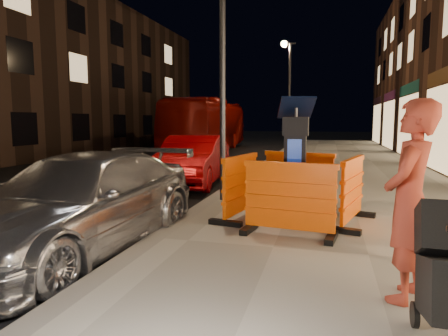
% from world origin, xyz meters
% --- Properties ---
extents(ground_plane, '(120.00, 120.00, 0.00)m').
position_xyz_m(ground_plane, '(0.00, 0.00, 0.00)').
color(ground_plane, black).
rests_on(ground_plane, ground).
extents(sidewalk, '(6.00, 60.00, 0.15)m').
position_xyz_m(sidewalk, '(3.00, 0.00, 0.07)').
color(sidewalk, gray).
rests_on(sidewalk, ground).
extents(kerb, '(0.30, 60.00, 0.15)m').
position_xyz_m(kerb, '(0.00, 0.00, 0.07)').
color(kerb, slate).
rests_on(kerb, ground).
extents(parking_kiosk, '(0.76, 0.76, 2.00)m').
position_xyz_m(parking_kiosk, '(1.91, 1.56, 1.15)').
color(parking_kiosk, black).
rests_on(parking_kiosk, sidewalk).
extents(barrier_front, '(1.50, 0.79, 1.11)m').
position_xyz_m(barrier_front, '(1.91, 0.61, 0.71)').
color(barrier_front, '#FF5806').
rests_on(barrier_front, sidewalk).
extents(barrier_back, '(1.54, 0.97, 1.11)m').
position_xyz_m(barrier_back, '(1.91, 2.51, 0.71)').
color(barrier_back, '#FF5806').
rests_on(barrier_back, sidewalk).
extents(barrier_kerbside, '(0.86, 1.52, 1.11)m').
position_xyz_m(barrier_kerbside, '(0.96, 1.56, 0.71)').
color(barrier_kerbside, '#FF5806').
rests_on(barrier_kerbside, sidewalk).
extents(barrier_bldgside, '(0.94, 1.53, 1.11)m').
position_xyz_m(barrier_bldgside, '(2.86, 1.56, 0.71)').
color(barrier_bldgside, '#FF5806').
rests_on(barrier_bldgside, sidewalk).
extents(car_silver, '(2.23, 4.89, 1.39)m').
position_xyz_m(car_silver, '(-1.03, -0.31, 0.00)').
color(car_silver, '#B3B3B8').
rests_on(car_silver, ground).
extents(car_red, '(1.93, 4.47, 1.43)m').
position_xyz_m(car_red, '(-1.35, 5.67, 0.00)').
color(car_red, '#8B0307').
rests_on(car_red, ground).
extents(bus_doubledecker, '(3.15, 11.29, 3.11)m').
position_xyz_m(bus_doubledecker, '(-4.68, 18.21, 0.00)').
color(bus_doubledecker, '#840A04').
rests_on(bus_doubledecker, ground).
extents(man, '(0.71, 0.83, 1.94)m').
position_xyz_m(man, '(3.21, -1.25, 1.12)').
color(man, '#9B3120').
rests_on(man, sidewalk).
extents(street_lamp_mid, '(0.12, 0.12, 6.00)m').
position_xyz_m(street_lamp_mid, '(0.25, 3.00, 3.15)').
color(street_lamp_mid, '#3F3F44').
rests_on(street_lamp_mid, sidewalk).
extents(street_lamp_far, '(0.12, 0.12, 6.00)m').
position_xyz_m(street_lamp_far, '(0.25, 18.00, 3.15)').
color(street_lamp_far, '#3F3F44').
rests_on(street_lamp_far, sidewalk).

